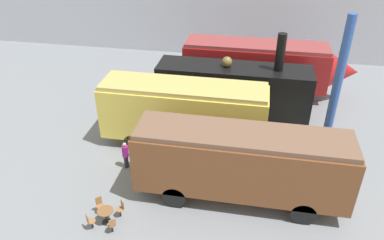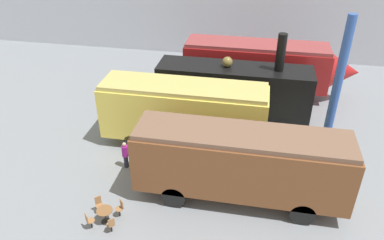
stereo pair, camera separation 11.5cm
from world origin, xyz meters
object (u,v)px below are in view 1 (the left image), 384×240
Objects in this scene: passenger_coach_wooden at (241,161)px; visitor_person at (125,154)px; passenger_coach_vintage at (184,110)px; streamlined_locomotive at (266,65)px; cafe_chair_0 at (112,224)px; cafe_table_near at (106,214)px; steam_locomotive at (234,88)px.

visitor_person is at bearing 167.96° from passenger_coach_wooden.
passenger_coach_vintage is at bearing 130.50° from passenger_coach_wooden.
streamlined_locomotive is 1.23× the size of passenger_coach_wooden.
passenger_coach_wooden is 11.14× the size of cafe_chair_0.
streamlined_locomotive is at bearing 64.69° from cafe_table_near.
passenger_coach_vintage is 4.04m from visitor_person.
streamlined_locomotive is at bearing 62.71° from steam_locomotive.
passenger_coach_wooden is at bearing -101.35° from cafe_chair_0.
cafe_chair_0 is (-4.17, -10.75, -1.60)m from steam_locomotive.
steam_locomotive reaches higher than cafe_chair_0.
steam_locomotive is 1.03× the size of passenger_coach_vintage.
visitor_person is (-0.41, 3.95, 0.33)m from cafe_table_near.
cafe_table_near is at bearing -154.89° from passenger_coach_wooden.
visitor_person is (-6.08, 1.30, -1.37)m from passenger_coach_wooden.
cafe_table_near is (-2.16, -6.75, -1.67)m from passenger_coach_vintage.
cafe_chair_0 is at bearing -78.48° from visitor_person.
steam_locomotive is 11.34m from cafe_table_near.
passenger_coach_wooden is at bearing -12.04° from visitor_person.
cafe_chair_0 is at bearing -111.20° from steam_locomotive.
cafe_table_near is at bearing -115.31° from streamlined_locomotive.
passenger_coach_wooden is 6.30m from cafe_chair_0.
steam_locomotive is (-1.98, -3.84, -0.16)m from streamlined_locomotive.
cafe_chair_0 is (-5.16, -3.19, -1.71)m from passenger_coach_wooden.
streamlined_locomotive is 11.44m from passenger_coach_wooden.
visitor_person is (-5.08, -6.27, -1.27)m from steam_locomotive.
steam_locomotive is 11.64m from cafe_chair_0.
passenger_coach_vintage is at bearing -125.86° from steam_locomotive.
passenger_coach_wooden is (0.99, -7.56, 0.10)m from steam_locomotive.
visitor_person reaches higher than cafe_chair_0.
streamlined_locomotive is 7.63× the size of visitor_person.
cafe_table_near is (-5.66, -2.65, -1.70)m from passenger_coach_wooden.
streamlined_locomotive is 16.69× the size of cafe_table_near.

